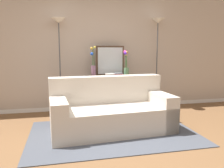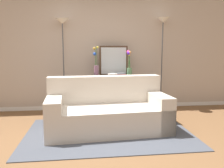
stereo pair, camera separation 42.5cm
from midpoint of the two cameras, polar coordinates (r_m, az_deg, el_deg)
name	(u,v)px [view 1 (the left image)]	position (r m, az deg, el deg)	size (l,w,h in m)	color
ground_plane	(118,151)	(3.14, -2.61, -16.58)	(16.00, 16.00, 0.02)	brown
back_wall	(92,47)	(5.15, -7.32, 9.21)	(12.00, 0.15, 2.80)	white
area_rug	(113,133)	(3.73, -3.02, -12.17)	(2.61, 1.69, 0.01)	#474C56
couch	(111,112)	(3.79, -3.53, -7.01)	(2.00, 1.04, 0.88)	beige
console_table	(110,88)	(4.87, -3.00, -0.97)	(1.11, 0.33, 0.78)	#473323
floor_lamp_left	(59,39)	(4.85, -15.61, 10.72)	(0.28, 0.28, 1.96)	#4C4C51
floor_lamp_right	(157,39)	(5.21, 9.00, 11.18)	(0.28, 0.28, 2.02)	#4C4C51
wall_mirror	(110,61)	(4.95, -2.93, 5.83)	(0.61, 0.02, 0.64)	#473323
vase_tall_flowers	(93,66)	(4.77, -7.27, 4.41)	(0.12, 0.10, 0.63)	gray
vase_short_flowers	(126,65)	(4.86, 1.04, 4.82)	(0.12, 0.13, 0.55)	#669E6B
fruit_bowl	(110,75)	(4.74, -3.06, 2.27)	(0.20, 0.20, 0.07)	silver
book_stack	(119,75)	(4.78, -0.88, 2.31)	(0.21, 0.15, 0.07)	navy
book_row_under_console	(97,110)	(4.93, -6.35, -6.48)	(0.30, 0.18, 0.13)	tan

